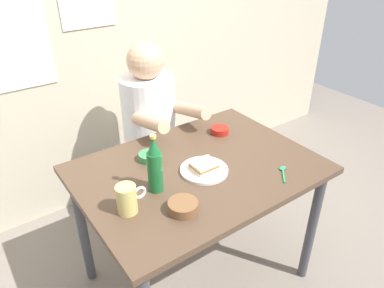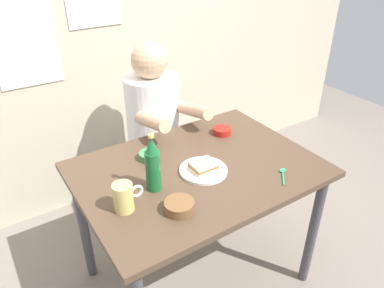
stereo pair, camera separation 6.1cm
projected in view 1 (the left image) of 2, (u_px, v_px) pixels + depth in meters
name	position (u px, v px, depth m)	size (l,w,h in m)	color
ground_plane	(197.00, 275.00, 2.08)	(6.00, 6.00, 0.00)	slate
wall_back	(94.00, 7.00, 2.15)	(4.40, 0.09, 2.60)	#BCB299
dining_table	(198.00, 183.00, 1.75)	(1.10, 0.80, 0.74)	#4C3828
stool	(152.00, 168.00, 2.39)	(0.34, 0.34, 0.45)	#4C4C51
person_seated	(149.00, 111.00, 2.17)	(0.33, 0.56, 0.72)	white
plate_orange	(204.00, 170.00, 1.67)	(0.22, 0.22, 0.01)	silver
sandwich	(204.00, 166.00, 1.65)	(0.11, 0.09, 0.04)	beige
beer_mug	(127.00, 199.00, 1.41)	(0.13, 0.08, 0.12)	#D1BC66
beer_bottle	(155.00, 166.00, 1.50)	(0.06, 0.06, 0.26)	#19602D
dip_bowl_green	(149.00, 156.00, 1.75)	(0.10, 0.10, 0.03)	#388C4C
sambal_bowl_red	(220.00, 130.00, 1.98)	(0.10, 0.10, 0.03)	#B21E14
condiment_bowl_brown	(183.00, 206.00, 1.43)	(0.12, 0.12, 0.04)	brown
spoon	(283.00, 171.00, 1.66)	(0.10, 0.10, 0.01)	#26A559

